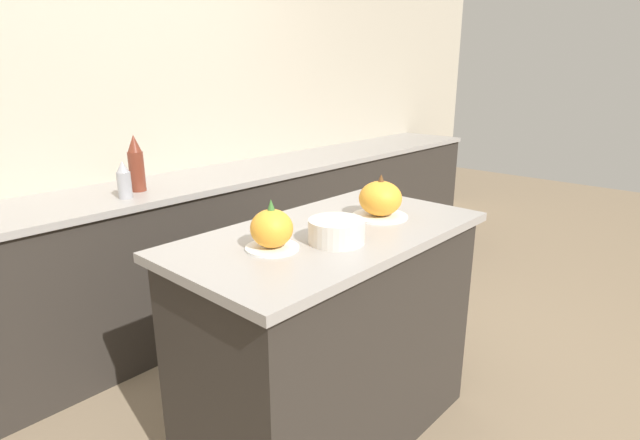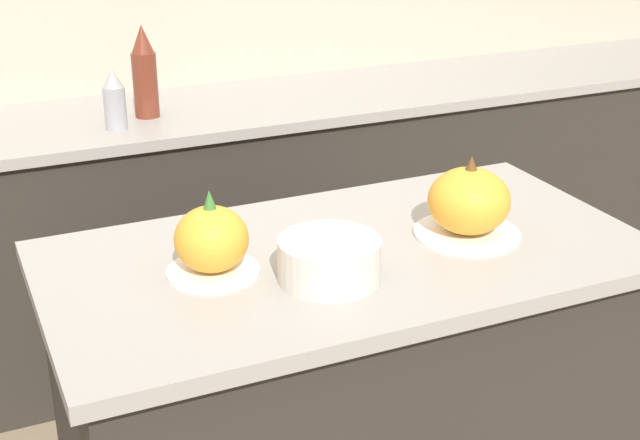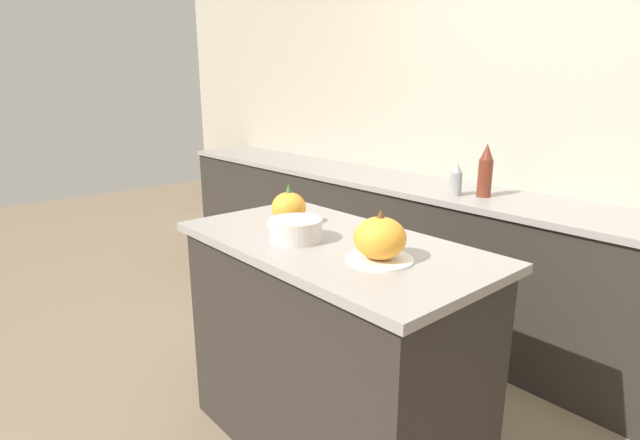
# 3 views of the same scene
# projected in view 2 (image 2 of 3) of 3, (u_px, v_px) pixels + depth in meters

# --- Properties ---
(kitchen_island) EXTENTS (1.27, 0.67, 0.93)m
(kitchen_island) POSITION_uv_depth(u_px,v_px,m) (346.00, 433.00, 2.05)
(kitchen_island) COLOR #2D2823
(kitchen_island) RESTS_ON ground_plane
(back_counter) EXTENTS (6.00, 0.60, 0.90)m
(back_counter) POSITION_uv_depth(u_px,v_px,m) (187.00, 233.00, 3.15)
(back_counter) COLOR #2D2823
(back_counter) RESTS_ON ground_plane
(pumpkin_cake_left) EXTENTS (0.19, 0.19, 0.18)m
(pumpkin_cake_left) POSITION_uv_depth(u_px,v_px,m) (212.00, 242.00, 1.75)
(pumpkin_cake_left) COLOR white
(pumpkin_cake_left) RESTS_ON kitchen_island
(pumpkin_cake_right) EXTENTS (0.23, 0.23, 0.18)m
(pumpkin_cake_right) POSITION_uv_depth(u_px,v_px,m) (469.00, 203.00, 1.92)
(pumpkin_cake_right) COLOR white
(pumpkin_cake_right) RESTS_ON kitchen_island
(bottle_tall) EXTENTS (0.08, 0.08, 0.30)m
(bottle_tall) POSITION_uv_depth(u_px,v_px,m) (145.00, 73.00, 2.85)
(bottle_tall) COLOR maroon
(bottle_tall) RESTS_ON back_counter
(bottle_short) EXTENTS (0.07, 0.07, 0.19)m
(bottle_short) POSITION_uv_depth(u_px,v_px,m) (114.00, 100.00, 2.74)
(bottle_short) COLOR #99999E
(bottle_short) RESTS_ON back_counter
(mixing_bowl) EXTENTS (0.20, 0.20, 0.08)m
(mixing_bowl) POSITION_uv_depth(u_px,v_px,m) (329.00, 260.00, 1.74)
(mixing_bowl) COLOR beige
(mixing_bowl) RESTS_ON kitchen_island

